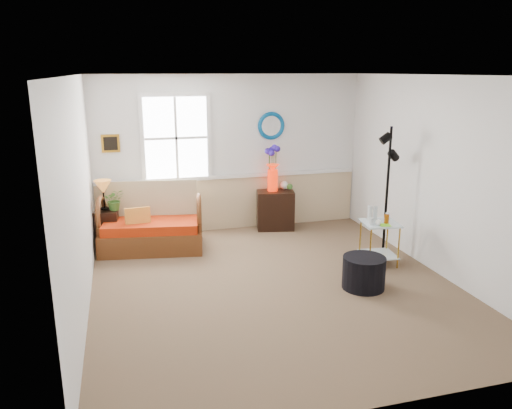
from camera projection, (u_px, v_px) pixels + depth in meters
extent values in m
cube|color=brown|center=(274.00, 285.00, 6.36)|extent=(4.50, 5.00, 0.01)
cube|color=white|center=(276.00, 75.00, 5.68)|extent=(4.50, 5.00, 0.01)
cube|color=silver|center=(231.00, 154.00, 8.35)|extent=(4.50, 0.01, 2.60)
cube|color=silver|center=(376.00, 259.00, 3.70)|extent=(4.50, 0.01, 2.60)
cube|color=silver|center=(79.00, 198.00, 5.45)|extent=(0.01, 5.00, 2.60)
cube|color=silver|center=(437.00, 176.00, 6.60)|extent=(0.01, 5.00, 2.60)
cube|color=tan|center=(231.00, 203.00, 8.56)|extent=(4.46, 0.02, 0.90)
cube|color=white|center=(231.00, 176.00, 8.42)|extent=(4.46, 0.04, 0.06)
cube|color=#BF8120|center=(111.00, 143.00, 7.78)|extent=(0.28, 0.03, 0.28)
torus|color=#076A9C|center=(271.00, 126.00, 8.39)|extent=(0.47, 0.07, 0.47)
imported|color=#366726|center=(115.00, 202.00, 7.54)|extent=(0.32, 0.35, 0.25)
cylinder|color=black|center=(364.00, 272.00, 6.24)|extent=(0.67, 0.67, 0.41)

